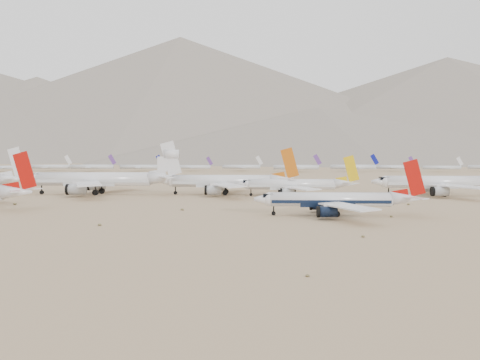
% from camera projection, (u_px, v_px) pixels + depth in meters
% --- Properties ---
extents(ground, '(7000.00, 7000.00, 0.00)m').
position_uv_depth(ground, '(294.00, 218.00, 116.47)').
color(ground, '#987A58').
rests_on(ground, ground).
extents(main_airliner, '(41.53, 40.56, 14.65)m').
position_uv_depth(main_airliner, '(338.00, 200.00, 120.20)').
color(main_airliner, white).
rests_on(main_airliner, ground).
extents(row2_navy_widebody, '(52.05, 50.90, 18.52)m').
position_uv_depth(row2_navy_widebody, '(443.00, 182.00, 179.05)').
color(row2_navy_widebody, white).
rests_on(row2_navy_widebody, ground).
extents(row2_gold_tail, '(44.01, 43.04, 15.67)m').
position_uv_depth(row2_gold_tail, '(297.00, 185.00, 177.59)').
color(row2_gold_tail, white).
rests_on(row2_gold_tail, ground).
extents(row2_orange_tail, '(52.48, 51.34, 18.72)m').
position_uv_depth(row2_orange_tail, '(227.00, 181.00, 184.53)').
color(row2_orange_tail, white).
rests_on(row2_orange_tail, ground).
extents(row2_white_trijet, '(60.32, 58.95, 21.37)m').
position_uv_depth(row2_white_trijet, '(102.00, 179.00, 185.36)').
color(row2_white_trijet, white).
rests_on(row2_white_trijet, ground).
extents(distant_storage_row, '(508.53, 63.05, 14.86)m').
position_uv_depth(distant_storage_row, '(245.00, 167.00, 457.22)').
color(distant_storage_row, silver).
rests_on(distant_storage_row, ground).
extents(mountain_range, '(7354.00, 3024.00, 470.00)m').
position_uv_depth(mountain_range, '(277.00, 109.00, 1748.95)').
color(mountain_range, slate).
rests_on(mountain_range, ground).
extents(foothills, '(4637.50, 1395.00, 155.00)m').
position_uv_depth(foothills, '(466.00, 135.00, 1193.04)').
color(foothills, slate).
rests_on(foothills, ground).
extents(desert_scrub, '(261.14, 121.67, 0.63)m').
position_uv_depth(desert_scrub, '(330.00, 238.00, 85.77)').
color(desert_scrub, brown).
rests_on(desert_scrub, ground).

